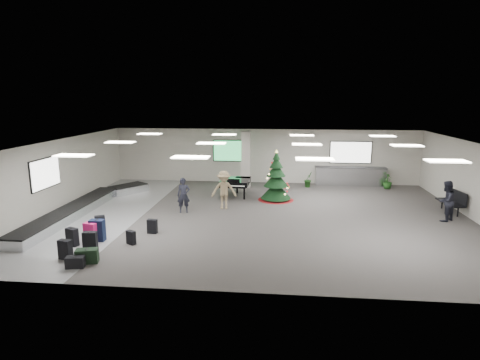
# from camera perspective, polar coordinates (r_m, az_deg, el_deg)

# --- Properties ---
(ground) EXTENTS (18.00, 18.00, 0.00)m
(ground) POSITION_cam_1_polar(r_m,az_deg,el_deg) (17.49, 2.55, -5.11)
(ground) COLOR #3A3634
(ground) RESTS_ON ground
(room_envelope) EXTENTS (18.02, 14.02, 3.21)m
(room_envelope) POSITION_cam_1_polar(r_m,az_deg,el_deg) (17.65, 1.51, 2.82)
(room_envelope) COLOR beige
(room_envelope) RESTS_ON ground
(baggage_carousel) EXTENTS (2.28, 9.71, 0.43)m
(baggage_carousel) POSITION_cam_1_polar(r_m,az_deg,el_deg) (19.40, -21.30, -3.57)
(baggage_carousel) COLOR silver
(baggage_carousel) RESTS_ON ground
(service_counter) EXTENTS (4.05, 0.65, 1.08)m
(service_counter) POSITION_cam_1_polar(r_m,az_deg,el_deg) (24.15, 15.40, 0.53)
(service_counter) COLOR silver
(service_counter) RESTS_ON ground
(suitcase_0) EXTENTS (0.45, 0.31, 0.65)m
(suitcase_0) POSITION_cam_1_polar(r_m,az_deg,el_deg) (14.04, -23.60, -9.06)
(suitcase_0) COLOR black
(suitcase_0) RESTS_ON ground
(suitcase_1) EXTENTS (0.47, 0.29, 0.71)m
(suitcase_1) POSITION_cam_1_polar(r_m,az_deg,el_deg) (14.36, -20.53, -8.24)
(suitcase_1) COLOR black
(suitcase_1) RESTS_ON ground
(pink_suitcase) EXTENTS (0.51, 0.36, 0.73)m
(pink_suitcase) POSITION_cam_1_polar(r_m,az_deg,el_deg) (15.24, -20.46, -7.03)
(pink_suitcase) COLOR #E61E6F
(pink_suitcase) RESTS_ON ground
(suitcase_3) EXTENTS (0.38, 0.23, 0.56)m
(suitcase_3) POSITION_cam_1_polar(r_m,az_deg,el_deg) (15.59, -12.37, -6.46)
(suitcase_3) COLOR black
(suitcase_3) RESTS_ON ground
(navy_suitcase) EXTENTS (0.51, 0.30, 0.81)m
(navy_suitcase) POSITION_cam_1_polar(r_m,az_deg,el_deg) (15.29, -19.62, -6.76)
(navy_suitcase) COLOR black
(navy_suitcase) RESTS_ON ground
(suitcase_5) EXTENTS (0.48, 0.38, 0.65)m
(suitcase_5) POSITION_cam_1_polar(r_m,az_deg,el_deg) (15.15, -22.75, -7.49)
(suitcase_5) COLOR black
(suitcase_5) RESTS_ON ground
(green_duffel) EXTENTS (0.73, 0.49, 0.47)m
(green_duffel) POSITION_cam_1_polar(r_m,az_deg,el_deg) (13.53, -20.92, -10.06)
(green_duffel) COLOR black
(green_duffel) RESTS_ON ground
(suitcase_7) EXTENTS (0.38, 0.32, 0.50)m
(suitcase_7) POSITION_cam_1_polar(r_m,az_deg,el_deg) (14.67, -15.24, -7.89)
(suitcase_7) COLOR black
(suitcase_7) RESTS_ON ground
(suitcase_8) EXTENTS (0.44, 0.37, 0.58)m
(suitcase_8) POSITION_cam_1_polar(r_m,az_deg,el_deg) (16.53, -19.30, -5.77)
(suitcase_8) COLOR black
(suitcase_8) RESTS_ON ground
(black_duffel) EXTENTS (0.58, 0.40, 0.37)m
(black_duffel) POSITION_cam_1_polar(r_m,az_deg,el_deg) (13.32, -22.40, -10.74)
(black_duffel) COLOR black
(black_duffel) RESTS_ON ground
(christmas_tree) EXTENTS (1.79, 1.79, 2.55)m
(christmas_tree) POSITION_cam_1_polar(r_m,az_deg,el_deg) (20.01, 5.14, -0.40)
(christmas_tree) COLOR maroon
(christmas_tree) RESTS_ON ground
(grand_piano) EXTENTS (1.49, 1.87, 1.04)m
(grand_piano) POSITION_cam_1_polar(r_m,az_deg,el_deg) (20.68, -0.70, -0.33)
(grand_piano) COLOR black
(grand_piano) RESTS_ON ground
(bench) EXTENTS (0.76, 1.67, 1.02)m
(bench) POSITION_cam_1_polar(r_m,az_deg,el_deg) (20.18, 28.04, -2.52)
(bench) COLOR black
(bench) RESTS_ON ground
(traveler_a) EXTENTS (0.65, 0.52, 1.57)m
(traveler_a) POSITION_cam_1_polar(r_m,az_deg,el_deg) (17.96, -8.03, -2.17)
(traveler_a) COLOR black
(traveler_a) RESTS_ON ground
(traveler_b) EXTENTS (1.20, 0.77, 1.77)m
(traveler_b) POSITION_cam_1_polar(r_m,az_deg,el_deg) (18.38, -2.30, -1.42)
(traveler_b) COLOR #8D7757
(traveler_b) RESTS_ON ground
(traveler_bench) EXTENTS (1.05, 1.03, 1.70)m
(traveler_bench) POSITION_cam_1_polar(r_m,az_deg,el_deg) (18.60, 27.23, -2.68)
(traveler_bench) COLOR black
(traveler_bench) RESTS_ON ground
(potted_plant_left) EXTENTS (0.62, 0.63, 0.90)m
(potted_plant_left) POSITION_cam_1_polar(r_m,az_deg,el_deg) (23.21, 9.69, 0.10)
(potted_plant_left) COLOR #154117
(potted_plant_left) RESTS_ON ground
(potted_plant_right) EXTENTS (0.57, 0.57, 0.89)m
(potted_plant_right) POSITION_cam_1_polar(r_m,az_deg,el_deg) (23.93, 20.25, -0.13)
(potted_plant_right) COLOR #154117
(potted_plant_right) RESTS_ON ground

